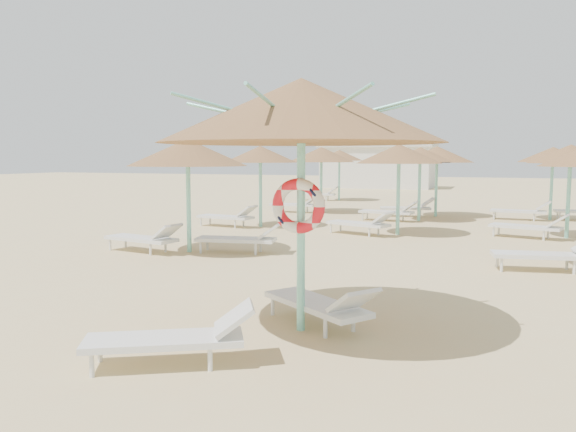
% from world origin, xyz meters
% --- Properties ---
extents(ground, '(120.00, 120.00, 0.00)m').
position_xyz_m(ground, '(0.00, 0.00, 0.00)').
color(ground, tan).
rests_on(ground, ground).
extents(main_palapa, '(3.67, 3.67, 3.29)m').
position_xyz_m(main_palapa, '(0.33, -0.14, 2.86)').
color(main_palapa, '#7EDAC5').
rests_on(main_palapa, ground).
extents(lounger_main_a, '(1.88, 1.38, 0.67)m').
position_xyz_m(lounger_main_a, '(-0.54, -1.82, 0.32)').
color(lounger_main_a, silver).
rests_on(lounger_main_a, ground).
extents(lounger_main_b, '(1.87, 1.55, 0.69)m').
position_xyz_m(lounger_main_b, '(0.55, 0.07, 0.33)').
color(lounger_main_b, silver).
rests_on(lounger_main_b, ground).
extents(palapa_field, '(19.41, 19.68, 2.72)m').
position_xyz_m(palapa_field, '(1.30, 11.13, 2.31)').
color(palapa_field, '#7EDAC5').
rests_on(palapa_field, ground).
extents(service_hut, '(8.40, 4.40, 3.25)m').
position_xyz_m(service_hut, '(-6.00, 35.00, 1.64)').
color(service_hut, silver).
rests_on(service_hut, ground).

